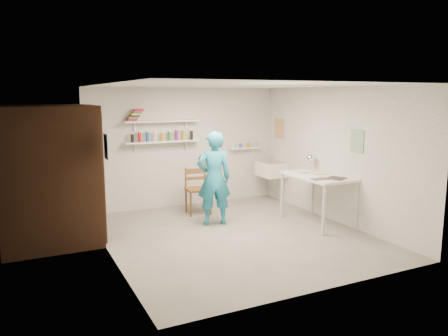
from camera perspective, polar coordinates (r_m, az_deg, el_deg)
name	(u,v)px	position (r m, az deg, el deg)	size (l,w,h in m)	color
floor	(235,236)	(7.19, 1.41, -8.85)	(4.00, 4.50, 0.02)	slate
ceiling	(235,85)	(6.82, 1.49, 10.83)	(4.00, 4.50, 0.02)	silver
wall_back	(184,147)	(8.95, -5.21, 2.72)	(4.00, 0.02, 2.40)	silver
wall_front	(327,190)	(5.03, 13.36, -2.82)	(4.00, 0.02, 2.40)	silver
wall_left	(106,172)	(6.25, -15.15, -0.52)	(0.02, 4.50, 2.40)	silver
wall_right	(335,155)	(8.02, 14.33, 1.67)	(0.02, 4.50, 2.40)	silver
doorway_recess	(95,174)	(7.31, -16.49, -0.76)	(0.02, 0.90, 2.00)	black
corridor_box	(47,174)	(7.22, -22.07, -0.78)	(1.40, 1.50, 2.10)	brown
door_lintel	(93,108)	(7.20, -16.73, 7.50)	(0.06, 1.05, 0.10)	brown
door_jamb_near	(102,179)	(6.82, -15.63, -1.42)	(0.06, 0.10, 2.00)	brown
door_jamb_far	(91,169)	(7.80, -16.96, -0.15)	(0.06, 0.10, 2.00)	brown
shelf_lower	(163,142)	(8.65, -8.03, 3.43)	(1.50, 0.22, 0.03)	white
shelf_upper	(162,121)	(8.61, -8.09, 6.08)	(1.50, 0.22, 0.03)	white
ledge_shelf	(244,148)	(9.44, 2.68, 2.61)	(0.70, 0.14, 0.03)	white
poster_left	(106,147)	(6.25, -15.18, 2.73)	(0.01, 0.28, 0.36)	#334C7F
poster_right_a	(279,128)	(9.41, 7.22, 5.16)	(0.01, 0.34, 0.42)	#995933
poster_right_b	(357,141)	(7.56, 16.98, 3.38)	(0.01, 0.30, 0.38)	#3F724C
belfast_sink	(271,169)	(9.30, 6.22, -0.16)	(0.48, 0.60, 0.30)	white
man	(214,178)	(7.58, -1.32, -1.37)	(0.60, 0.39, 1.64)	teal
wall_clock	(206,161)	(7.71, -2.31, 0.87)	(0.30, 0.30, 0.04)	#C5BF86
wooden_chair	(198,189)	(8.35, -3.41, -2.78)	(0.45, 0.42, 0.96)	brown
work_table	(318,199)	(7.91, 12.14, -4.01)	(0.78, 1.30, 0.87)	silver
desk_lamp	(311,158)	(8.32, 11.27, 1.27)	(0.16, 0.16, 0.16)	white
spray_cans	(162,137)	(8.64, -8.04, 4.09)	(1.31, 0.06, 0.17)	black
book_stack	(135,115)	(8.46, -11.55, 6.78)	(0.32, 0.14, 0.22)	red
ledge_pots	(244,145)	(9.43, 2.69, 2.97)	(0.48, 0.07, 0.09)	silver
papers	(319,175)	(7.82, 12.26, -0.85)	(0.30, 0.22, 0.02)	silver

